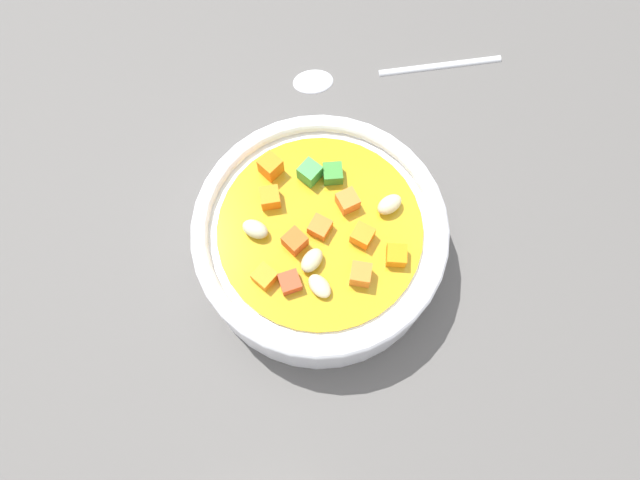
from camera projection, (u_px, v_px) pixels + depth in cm
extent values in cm
cube|color=#565451|center=(320.00, 256.00, 52.19)|extent=(140.00, 140.00, 2.00)
cylinder|color=white|center=(320.00, 242.00, 48.89)|extent=(19.28, 19.28, 4.98)
torus|color=white|center=(320.00, 229.00, 46.17)|extent=(19.44, 19.44, 1.31)
cylinder|color=gold|center=(320.00, 230.00, 46.35)|extent=(15.52, 15.52, 0.40)
ellipsoid|color=beige|center=(255.00, 229.00, 45.48)|extent=(1.71, 2.25, 1.30)
cube|color=#DD591E|center=(295.00, 241.00, 45.10)|extent=(1.99, 1.99, 1.42)
cube|color=orange|center=(270.00, 198.00, 46.31)|extent=(1.88, 1.88, 1.30)
cube|color=orange|center=(271.00, 166.00, 46.97)|extent=(1.97, 1.97, 1.67)
cube|color=orange|center=(348.00, 201.00, 46.22)|extent=(2.03, 2.03, 1.31)
cube|color=orange|center=(320.00, 227.00, 45.68)|extent=(1.78, 1.78, 1.01)
cube|color=#35832E|center=(334.00, 174.00, 47.05)|extent=(1.80, 1.80, 1.16)
cube|color=orange|center=(361.00, 274.00, 44.20)|extent=(1.51, 1.51, 1.55)
cube|color=orange|center=(396.00, 255.00, 44.85)|extent=(1.64, 1.64, 1.21)
cube|color=orange|center=(363.00, 235.00, 45.35)|extent=(1.79, 1.79, 1.26)
cube|color=red|center=(290.00, 282.00, 44.28)|extent=(1.98, 1.98, 1.03)
cube|color=green|center=(310.00, 172.00, 46.89)|extent=(1.94, 1.94, 1.50)
ellipsoid|color=beige|center=(320.00, 286.00, 44.22)|extent=(2.26, 2.39, 0.95)
ellipsoid|color=beige|center=(312.00, 260.00, 44.70)|extent=(2.36, 1.98, 1.25)
ellipsoid|color=beige|center=(389.00, 204.00, 46.09)|extent=(2.36, 2.32, 1.36)
cube|color=orange|center=(265.00, 276.00, 44.39)|extent=(1.95, 1.95, 1.08)
cylinder|color=silver|center=(440.00, 64.00, 56.94)|extent=(4.71, 10.98, 0.65)
ellipsoid|color=silver|center=(313.00, 80.00, 56.33)|extent=(3.75, 4.42, 0.77)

